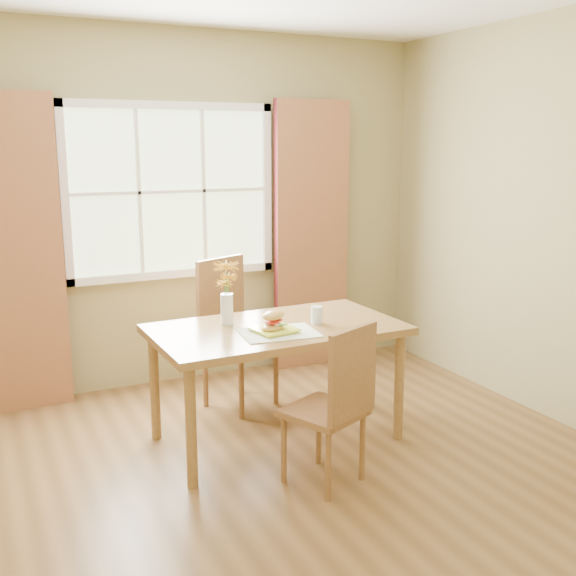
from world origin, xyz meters
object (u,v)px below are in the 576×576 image
at_px(croissant_sandwich, 273,321).
at_px(water_glass, 317,316).
at_px(flower_vase, 227,287).
at_px(dining_table, 277,338).
at_px(chair_far, 231,325).
at_px(chair_near, 335,399).

xyz_separation_m(croissant_sandwich, water_glass, (0.34, 0.08, -0.02)).
bearing_deg(flower_vase, dining_table, -31.66).
height_order(chair_far, croissant_sandwich, chair_far).
height_order(chair_near, water_glass, chair_near).
xyz_separation_m(dining_table, water_glass, (0.25, -0.06, 0.13)).
distance_m(chair_near, flower_vase, 1.03).
bearing_deg(chair_far, flower_vase, -136.98).
xyz_separation_m(chair_far, flower_vase, (-0.23, -0.54, 0.41)).
distance_m(dining_table, flower_vase, 0.45).
bearing_deg(croissant_sandwich, water_glass, -9.01).
xyz_separation_m(chair_far, croissant_sandwich, (-0.05, -0.85, 0.24)).
bearing_deg(chair_near, flower_vase, 85.90).
xyz_separation_m(water_glass, flower_vase, (-0.51, 0.22, 0.19)).
distance_m(water_glass, flower_vase, 0.59).
distance_m(dining_table, chair_near, 0.71).
bearing_deg(chair_far, croissant_sandwich, -117.57).
relative_size(chair_far, flower_vase, 2.63).
bearing_deg(flower_vase, chair_far, 67.23).
distance_m(chair_near, croissant_sandwich, 0.65).
bearing_deg(dining_table, flower_vase, 147.07).
bearing_deg(water_glass, chair_far, 110.61).
distance_m(chair_far, croissant_sandwich, 0.88).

